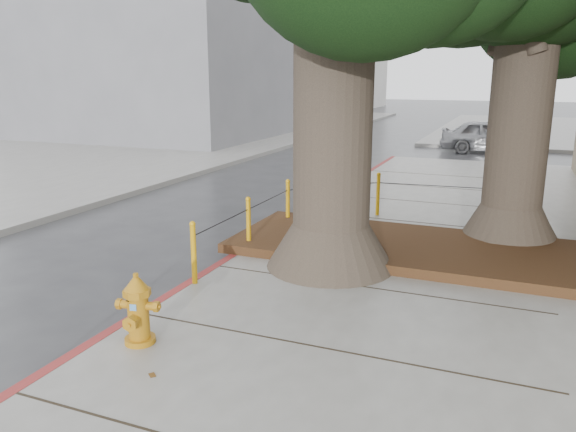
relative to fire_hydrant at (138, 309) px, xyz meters
name	(u,v)px	position (x,y,z in m)	size (l,w,h in m)	color
ground	(282,352)	(1.48, 0.68, -0.56)	(140.00, 140.00, 0.00)	#28282B
sidewalk_opposite	(38,160)	(-12.52, 10.68, -0.48)	(14.00, 60.00, 0.15)	slate
curb_red	(231,261)	(-0.52, 3.18, -0.48)	(0.14, 26.00, 0.16)	maroon
planter_bed	(418,249)	(2.38, 4.58, -0.33)	(6.40, 2.60, 0.16)	black
building_far_grey	(185,20)	(-13.52, 22.68, 5.44)	(12.00, 16.00, 12.00)	slate
building_far_white	(303,26)	(-15.52, 45.68, 6.94)	(12.00, 18.00, 15.00)	silver
bollard_ring	(330,209)	(0.61, 5.05, 0.10)	(3.79, 5.39, 0.95)	orange
fire_hydrant	(138,309)	(0.00, 0.00, 0.00)	(0.45, 0.42, 0.84)	#BE7B13
car_silver	(490,136)	(2.69, 19.79, 0.12)	(1.60, 3.98, 1.36)	#9C9DA1
car_dark	(204,128)	(-10.17, 18.61, 0.09)	(1.82, 4.47, 1.30)	black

